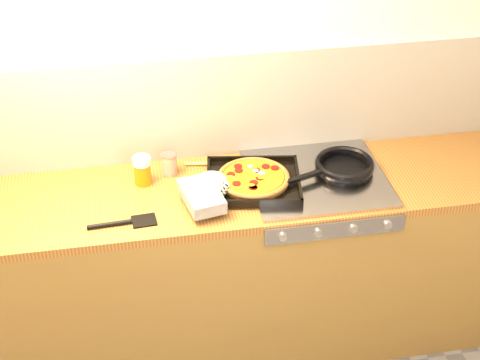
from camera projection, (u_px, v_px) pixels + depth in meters
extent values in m
plane|color=beige|center=(205.00, 87.00, 3.25)|extent=(3.20, 0.00, 3.20)
cube|color=white|center=(206.00, 108.00, 3.30)|extent=(3.20, 0.02, 0.50)
cube|color=brown|center=(218.00, 271.00, 3.46)|extent=(3.20, 0.60, 0.86)
cube|color=#975E2E|center=(217.00, 193.00, 3.21)|extent=(3.20, 0.60, 0.04)
cube|color=#9B9BA1|center=(335.00, 229.00, 3.05)|extent=(0.60, 0.03, 0.08)
cylinder|color=#A5A5AA|center=(283.00, 237.00, 3.00)|extent=(0.04, 0.02, 0.04)
cylinder|color=#A5A5AA|center=(318.00, 233.00, 3.03)|extent=(0.04, 0.02, 0.04)
cylinder|color=#A5A5AA|center=(353.00, 229.00, 3.05)|extent=(0.04, 0.02, 0.04)
cylinder|color=#A5A5AA|center=(388.00, 225.00, 3.07)|extent=(0.04, 0.02, 0.04)
cube|color=#9B9BA1|center=(317.00, 178.00, 3.26)|extent=(0.60, 0.56, 0.02)
cube|color=black|center=(253.00, 183.00, 3.21)|extent=(0.46, 0.41, 0.01)
cube|color=black|center=(252.00, 158.00, 3.34)|extent=(0.40, 0.07, 0.02)
cube|color=black|center=(255.00, 202.00, 3.05)|extent=(0.40, 0.07, 0.02)
cube|color=black|center=(298.00, 179.00, 3.20)|extent=(0.07, 0.35, 0.02)
cube|color=black|center=(208.00, 180.00, 3.19)|extent=(0.07, 0.35, 0.02)
cylinder|color=brown|center=(253.00, 179.00, 3.20)|extent=(0.35, 0.35, 0.02)
torus|color=brown|center=(253.00, 178.00, 3.19)|extent=(0.36, 0.36, 0.02)
cylinder|color=#C68718|center=(253.00, 177.00, 3.19)|extent=(0.31, 0.31, 0.01)
cylinder|color=maroon|center=(260.00, 178.00, 3.17)|extent=(0.04, 0.04, 0.01)
cylinder|color=maroon|center=(238.00, 166.00, 3.25)|extent=(0.04, 0.04, 0.01)
cylinder|color=maroon|center=(253.00, 188.00, 3.11)|extent=(0.04, 0.04, 0.01)
cylinder|color=maroon|center=(231.00, 174.00, 3.20)|extent=(0.04, 0.04, 0.01)
cylinder|color=maroon|center=(266.00, 166.00, 3.25)|extent=(0.04, 0.04, 0.01)
cylinder|color=maroon|center=(256.00, 170.00, 3.22)|extent=(0.04, 0.04, 0.01)
cylinder|color=maroon|center=(237.00, 184.00, 3.14)|extent=(0.04, 0.04, 0.01)
cylinder|color=maroon|center=(275.00, 168.00, 3.24)|extent=(0.04, 0.04, 0.01)
cylinder|color=maroon|center=(253.00, 187.00, 3.11)|extent=(0.04, 0.04, 0.01)
cylinder|color=maroon|center=(254.00, 183.00, 3.14)|extent=(0.04, 0.04, 0.01)
cylinder|color=maroon|center=(239.00, 171.00, 3.22)|extent=(0.04, 0.04, 0.01)
ellipsoid|color=gold|center=(235.00, 178.00, 3.17)|extent=(0.03, 0.03, 0.01)
ellipsoid|color=gold|center=(230.00, 177.00, 3.18)|extent=(0.03, 0.03, 0.01)
ellipsoid|color=gold|center=(251.00, 170.00, 3.23)|extent=(0.03, 0.03, 0.01)
ellipsoid|color=gold|center=(250.00, 165.00, 3.26)|extent=(0.03, 0.03, 0.01)
ellipsoid|color=gold|center=(251.00, 185.00, 3.12)|extent=(0.03, 0.03, 0.01)
ellipsoid|color=gold|center=(262.00, 178.00, 3.17)|extent=(0.03, 0.03, 0.01)
ellipsoid|color=gold|center=(259.00, 176.00, 3.19)|extent=(0.03, 0.03, 0.01)
ellipsoid|color=gold|center=(236.00, 179.00, 3.16)|extent=(0.03, 0.03, 0.01)
ellipsoid|color=gold|center=(254.00, 167.00, 3.25)|extent=(0.03, 0.03, 0.01)
ellipsoid|color=silver|center=(251.00, 166.00, 3.25)|extent=(0.03, 0.03, 0.01)
ellipsoid|color=silver|center=(255.00, 171.00, 3.22)|extent=(0.03, 0.03, 0.01)
ellipsoid|color=silver|center=(262.00, 173.00, 3.21)|extent=(0.03, 0.03, 0.01)
cube|color=black|center=(201.00, 196.00, 3.06)|extent=(0.19, 0.27, 0.06)
ellipsoid|color=black|center=(211.00, 181.00, 3.15)|extent=(0.16, 0.16, 0.06)
cylinder|color=black|center=(220.00, 192.00, 3.09)|extent=(0.10, 0.11, 0.05)
cylinder|color=black|center=(344.00, 169.00, 3.30)|extent=(0.31, 0.31, 0.01)
torus|color=black|center=(344.00, 165.00, 3.28)|extent=(0.34, 0.34, 0.03)
cube|color=black|center=(305.00, 177.00, 3.19)|extent=(0.19, 0.08, 0.02)
cylinder|color=#A0190C|center=(169.00, 164.00, 3.28)|extent=(0.08, 0.08, 0.09)
cylinder|color=#B2B2B7|center=(168.00, 155.00, 3.25)|extent=(0.08, 0.08, 0.01)
cylinder|color=#B2B2B7|center=(170.00, 173.00, 3.30)|extent=(0.08, 0.08, 0.01)
cylinder|color=#C46A0B|center=(143.00, 174.00, 3.21)|extent=(0.08, 0.08, 0.10)
cylinder|color=silver|center=(141.00, 161.00, 3.18)|extent=(0.08, 0.08, 0.03)
cylinder|color=tan|center=(213.00, 164.00, 3.35)|extent=(0.26, 0.06, 0.02)
ellipsoid|color=tan|center=(244.00, 164.00, 3.36)|extent=(0.07, 0.05, 0.02)
cube|color=black|center=(144.00, 221.00, 3.00)|extent=(0.11, 0.09, 0.01)
cylinder|color=black|center=(109.00, 224.00, 2.97)|extent=(0.18, 0.03, 0.02)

